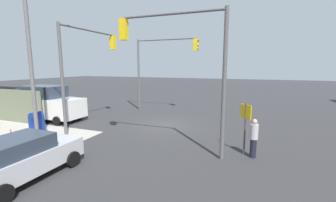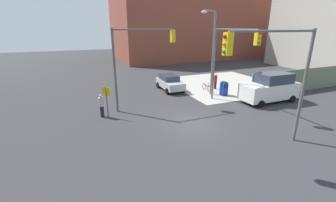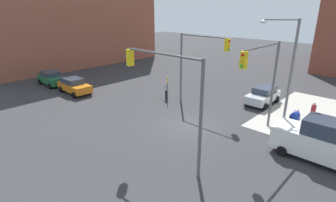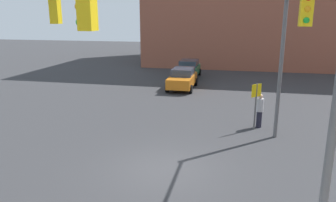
# 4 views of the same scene
# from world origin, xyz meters

# --- Properties ---
(ground_plane) EXTENTS (120.00, 120.00, 0.00)m
(ground_plane) POSITION_xyz_m (0.00, 0.00, 0.00)
(ground_plane) COLOR #333335
(building_brick_west) EXTENTS (16.00, 28.00, 16.99)m
(building_brick_west) POSITION_xyz_m (-32.00, 5.83, 8.50)
(building_brick_west) COLOR #93513D
(building_brick_west) RESTS_ON ground
(traffic_signal_nw_corner) EXTENTS (5.22, 0.36, 6.50)m
(traffic_signal_nw_corner) POSITION_xyz_m (-2.52, 4.50, 4.61)
(traffic_signal_nw_corner) COLOR #59595B
(traffic_signal_nw_corner) RESTS_ON ground
(traffic_signal_se_corner) EXTENTS (5.78, 0.36, 6.50)m
(traffic_signal_se_corner) POSITION_xyz_m (2.28, -4.50, 4.65)
(traffic_signal_se_corner) COLOR #59595B
(traffic_signal_se_corner) RESTS_ON ground
(traffic_signal_ne_corner) EXTENTS (0.36, 5.40, 6.50)m
(traffic_signal_ne_corner) POSITION_xyz_m (4.50, 2.45, 4.63)
(traffic_signal_ne_corner) COLOR #59595B
(traffic_signal_ne_corner) RESTS_ON ground
(street_lamp_corner) EXTENTS (2.38, 1.60, 8.00)m
(street_lamp_corner) POSITION_xyz_m (4.89, 5.60, 4.70)
(street_lamp_corner) COLOR slate
(street_lamp_corner) RESTS_ON ground
(warning_sign_two_way) EXTENTS (0.48, 0.48, 2.40)m
(warning_sign_two_way) POSITION_xyz_m (-5.40, 3.55, 1.64)
(warning_sign_two_way) COLOR #4C4C4C
(warning_sign_two_way) RESTS_ON ground
(mailbox_blue) EXTENTS (0.56, 0.64, 1.43)m
(mailbox_blue) POSITION_xyz_m (6.20, 5.00, 0.76)
(mailbox_blue) COLOR navy
(mailbox_blue) RESTS_ON ground
(hatchback_green) EXTENTS (4.09, 2.02, 1.62)m
(hatchback_green) POSITION_xyz_m (-19.11, -2.00, 0.84)
(hatchback_green) COLOR #1E6638
(hatchback_green) RESTS_ON ground
(hatchback_orange) EXTENTS (4.29, 2.02, 1.62)m
(hatchback_orange) POSITION_xyz_m (-14.20, -1.71, 0.84)
(hatchback_orange) COLOR orange
(hatchback_orange) RESTS_ON ground
(coupe_silver) EXTENTS (2.02, 4.09, 1.62)m
(coupe_silver) POSITION_xyz_m (2.00, 8.96, 0.84)
(coupe_silver) COLOR #B7BABF
(coupe_silver) RESTS_ON ground
(van_white_delivery) EXTENTS (5.40, 2.32, 2.62)m
(van_white_delivery) POSITION_xyz_m (8.92, 1.80, 1.28)
(van_white_delivery) COLOR white
(van_white_delivery) RESTS_ON ground
(pedestrian_crossing) EXTENTS (0.36, 0.36, 1.78)m
(pedestrian_crossing) POSITION_xyz_m (-5.80, 3.80, 0.93)
(pedestrian_crossing) COLOR #B2B2B7
(pedestrian_crossing) RESTS_ON ground
(pedestrian_waiting) EXTENTS (0.36, 0.36, 1.71)m
(pedestrian_waiting) POSITION_xyz_m (6.80, 7.40, 0.89)
(pedestrian_waiting) COLOR maroon
(pedestrian_waiting) RESTS_ON ground
(bicycle_leaning_on_fence) EXTENTS (0.05, 1.75, 0.97)m
(bicycle_leaning_on_fence) POSITION_xyz_m (5.60, 7.20, 0.35)
(bicycle_leaning_on_fence) COLOR black
(bicycle_leaning_on_fence) RESTS_ON ground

